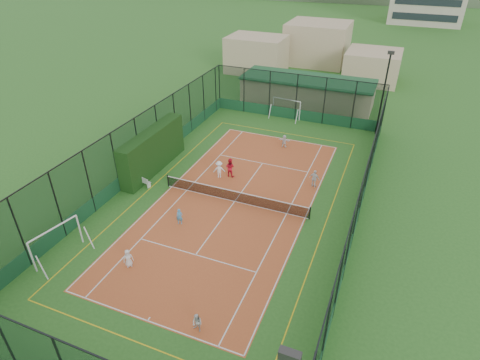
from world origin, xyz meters
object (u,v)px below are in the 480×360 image
object	(u,v)px
child_far_left	(219,169)
clubhouse	(307,91)
coach	(230,167)
white_bench	(143,180)
futsal_goal_far	(286,109)
child_near_mid	(180,217)
futsal_goal_near	(57,243)
child_near_left	(128,258)
child_near_right	(197,323)
child_far_back	(284,141)
child_far_right	(314,179)
floodlight_ne	(383,95)

from	to	relation	value
child_far_left	clubhouse	bearing A→B (deg)	-123.13
coach	white_bench	bearing A→B (deg)	37.58
futsal_goal_far	child_near_mid	size ratio (longest dim) A/B	2.68
white_bench	futsal_goal_near	size ratio (longest dim) A/B	0.46
child_near_left	child_near_right	size ratio (longest dim) A/B	1.07
white_bench	child_far_back	xyz separation A→B (m)	(8.62, 10.81, 0.17)
clubhouse	child_near_right	distance (m)	33.54
child_near_mid	futsal_goal_far	bearing A→B (deg)	63.45
child_near_left	child_near_right	distance (m)	6.60
child_far_right	child_near_left	bearing A→B (deg)	71.74
coach	child_near_right	bearing A→B (deg)	111.38
futsal_goal_near	coach	xyz separation A→B (m)	(6.06, 13.03, -0.27)
child_near_mid	child_near_right	xyz separation A→B (m)	(5.24, -7.47, -0.04)
futsal_goal_near	child_near_right	xyz separation A→B (m)	(10.61, -1.71, -0.52)
clubhouse	coach	size ratio (longest dim) A/B	9.26
child_far_right	child_near_right	bearing A→B (deg)	95.85
white_bench	child_far_left	distance (m)	6.25
white_bench	child_far_back	size ratio (longest dim) A/B	1.30
child_near_left	child_far_right	world-z (taller)	child_far_right
child_far_back	clubhouse	bearing A→B (deg)	-85.14
child_near_right	futsal_goal_near	bearing A→B (deg)	-177.08
child_near_left	child_far_back	size ratio (longest dim) A/B	1.01
floodlight_ne	child_near_mid	xyz separation A→B (m)	(-11.10, -20.54, -3.51)
futsal_goal_far	child_far_right	distance (m)	14.17
clubhouse	child_far_left	world-z (taller)	clubhouse
futsal_goal_far	child_near_mid	xyz separation A→B (m)	(-1.44, -21.06, -0.43)
child_near_left	coach	size ratio (longest dim) A/B	0.74
child_far_left	child_far_back	distance (m)	8.16
child_near_left	coach	world-z (taller)	coach
futsal_goal_far	child_far_back	world-z (taller)	futsal_goal_far
floodlight_ne	futsal_goal_near	size ratio (longest dim) A/B	2.43
white_bench	floodlight_ne	bearing A→B (deg)	60.04
floodlight_ne	futsal_goal_near	xyz separation A→B (m)	(-16.47, -26.30, -3.03)
futsal_goal_near	child_near_right	size ratio (longest dim) A/B	2.99
futsal_goal_far	child_near_right	distance (m)	28.78
futsal_goal_far	child_far_right	xyz separation A→B (m)	(6.14, -12.77, -0.29)
floodlight_ne	child_far_back	bearing A→B (deg)	-140.59
white_bench	child_far_right	world-z (taller)	child_far_right
coach	child_far_back	bearing A→B (deg)	-106.75
futsal_goal_near	coach	bearing A→B (deg)	-11.83
futsal_goal_near	child_near_right	bearing A→B (deg)	-86.07
child_near_mid	child_near_right	size ratio (longest dim) A/B	1.06
child_near_mid	child_near_left	bearing A→B (deg)	-122.21
floodlight_ne	white_bench	size ratio (longest dim) A/B	5.24
child_near_left	child_far_right	distance (m)	15.60
child_far_right	child_far_back	world-z (taller)	child_far_right
child_near_right	child_far_back	size ratio (longest dim) A/B	0.94
child_far_right	floodlight_ne	bearing A→B (deg)	-91.67
child_far_right	futsal_goal_near	bearing A→B (deg)	61.65
child_near_mid	child_far_left	xyz separation A→B (m)	(-0.05, 6.71, 0.15)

